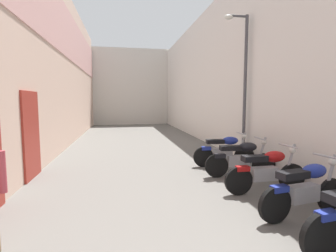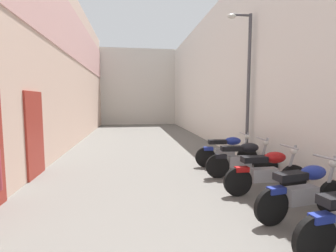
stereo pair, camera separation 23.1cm
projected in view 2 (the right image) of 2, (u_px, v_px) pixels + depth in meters
The scene contains 9 objects.
ground_plane at pixel (151, 160), 8.29m from camera, with size 38.28×38.28×0.00m, color #66635E.
building_left at pixel (59, 61), 9.39m from camera, with size 0.45×22.28×6.84m.
building_right at pixel (225, 74), 10.43m from camera, with size 0.45×22.28×6.20m.
building_far_end at pixel (138, 87), 21.90m from camera, with size 9.22×2.00×6.34m, color beige.
motorcycle_fourth at pixel (304, 190), 4.07m from camera, with size 1.84×0.58×1.04m.
motorcycle_fifth at pixel (267, 171), 5.20m from camera, with size 1.85×0.58×1.04m.
motorcycle_sixth at pixel (242, 158), 6.34m from camera, with size 1.85×0.58×1.04m.
motorcycle_seventh at pixel (227, 150), 7.37m from camera, with size 1.85×0.58×1.04m.
street_lamp at pixel (246, 78), 7.61m from camera, with size 0.79×0.18×4.55m.
Camera 2 is at (-0.61, 1.00, 1.95)m, focal length 26.66 mm.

